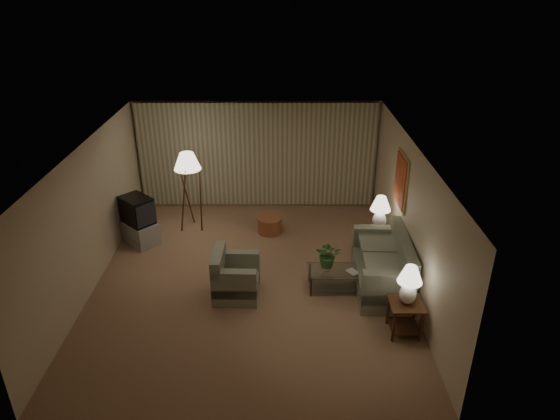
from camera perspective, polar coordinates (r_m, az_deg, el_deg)
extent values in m
plane|color=#AB7C5E|center=(10.02, -3.30, -7.73)|extent=(7.00, 7.00, 0.00)
cube|color=beige|center=(12.56, -2.62, 6.38)|extent=(6.00, 0.04, 2.70)
cube|color=beige|center=(9.98, -20.97, -0.76)|extent=(0.04, 7.00, 2.70)
cube|color=beige|center=(9.63, 14.61, -0.79)|extent=(0.04, 7.00, 2.70)
cube|color=white|center=(8.82, -3.74, 7.05)|extent=(6.00, 7.00, 0.04)
cube|color=beige|center=(12.48, -2.64, 6.25)|extent=(5.85, 0.12, 2.65)
cube|color=gold|center=(10.17, 13.70, 3.25)|extent=(0.03, 0.90, 1.10)
cube|color=#A1211D|center=(10.16, 13.56, 3.25)|extent=(0.02, 0.80, 1.00)
cube|color=gray|center=(9.83, 11.42, -7.45)|extent=(1.96, 1.09, 0.44)
cube|color=gray|center=(9.46, -4.97, -8.64)|extent=(0.92, 0.88, 0.38)
cube|color=#391B0F|center=(8.58, 14.26, -10.34)|extent=(0.55, 0.55, 0.04)
cube|color=#391B0F|center=(8.85, 13.93, -12.75)|extent=(0.47, 0.47, 0.02)
cylinder|color=#391B0F|center=(8.53, 12.87, -12.93)|extent=(0.05, 0.05, 0.56)
cylinder|color=#391B0F|center=(8.88, 12.27, -11.11)|extent=(0.05, 0.05, 0.56)
cylinder|color=#391B0F|center=(8.64, 15.88, -12.77)|extent=(0.05, 0.05, 0.56)
cylinder|color=#391B0F|center=(8.99, 15.15, -10.98)|extent=(0.05, 0.05, 0.56)
cube|color=#391B0F|center=(10.73, 11.18, -2.17)|extent=(0.54, 0.45, 0.04)
cube|color=#391B0F|center=(10.95, 10.97, -4.29)|extent=(0.46, 0.39, 0.02)
cylinder|color=#391B0F|center=(10.68, 10.05, -4.04)|extent=(0.05, 0.05, 0.56)
cylinder|color=#391B0F|center=(10.98, 9.76, -3.12)|extent=(0.05, 0.05, 0.56)
cylinder|color=#391B0F|center=(10.77, 12.36, -4.01)|extent=(0.05, 0.05, 0.56)
cylinder|color=#391B0F|center=(11.07, 12.00, -3.10)|extent=(0.05, 0.05, 0.56)
ellipsoid|color=white|center=(8.47, 14.40, -9.27)|extent=(0.28, 0.28, 0.35)
cylinder|color=white|center=(8.35, 14.57, -8.04)|extent=(0.03, 0.03, 0.08)
cone|color=white|center=(8.26, 14.69, -7.11)|extent=(0.40, 0.40, 0.28)
ellipsoid|color=white|center=(10.64, 11.27, -1.19)|extent=(0.30, 0.30, 0.37)
cylinder|color=white|center=(10.54, 11.38, -0.08)|extent=(0.03, 0.03, 0.09)
cone|color=white|center=(10.46, 11.46, 0.76)|extent=(0.43, 0.43, 0.30)
cube|color=silver|center=(9.51, 6.36, -6.95)|extent=(1.08, 0.59, 0.02)
cube|color=silver|center=(9.68, 6.27, -8.48)|extent=(1.00, 0.51, 0.01)
cylinder|color=#3B2C17|center=(9.40, 3.56, -8.78)|extent=(0.04, 0.04, 0.40)
cylinder|color=#3B2C17|center=(9.77, 3.41, -7.29)|extent=(0.04, 0.04, 0.40)
cylinder|color=#3B2C17|center=(9.50, 9.28, -8.69)|extent=(0.04, 0.04, 0.40)
cylinder|color=#3B2C17|center=(9.87, 8.90, -7.21)|extent=(0.04, 0.04, 0.40)
cube|color=#9C9B9E|center=(11.54, -15.71, -2.46)|extent=(1.34, 1.34, 0.50)
cube|color=black|center=(11.29, -16.04, -0.01)|extent=(1.19, 1.19, 0.60)
cylinder|color=#391B0F|center=(11.39, -10.49, 4.50)|extent=(0.04, 0.04, 0.27)
cone|color=white|center=(11.32, -10.58, 5.52)|extent=(0.61, 0.61, 0.38)
cylinder|color=#A76638|center=(11.56, -1.17, -1.70)|extent=(0.75, 0.75, 0.38)
imported|color=white|center=(9.45, 5.47, -6.56)|extent=(0.16, 0.16, 0.14)
imported|color=#356C30|center=(9.28, 5.56, -4.84)|extent=(0.52, 0.46, 0.52)
imported|color=olive|center=(9.45, 7.95, -7.17)|extent=(0.27, 0.29, 0.02)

